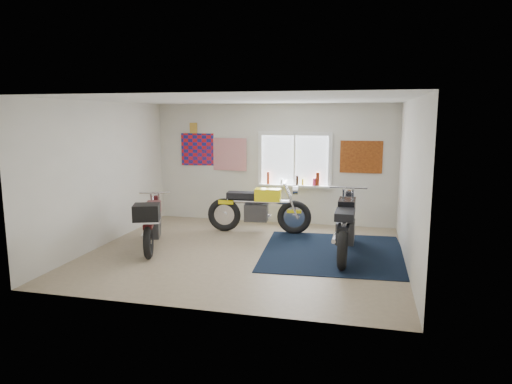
% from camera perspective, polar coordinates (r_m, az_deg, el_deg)
% --- Properties ---
extents(ground, '(5.50, 5.50, 0.00)m').
position_cam_1_polar(ground, '(8.26, -1.38, -7.59)').
color(ground, '#9E896B').
rests_on(ground, ground).
extents(room_shell, '(5.50, 5.50, 5.50)m').
position_cam_1_polar(room_shell, '(7.94, -1.43, 3.80)').
color(room_shell, white).
rests_on(room_shell, ground).
extents(navy_rug, '(2.66, 2.75, 0.01)m').
position_cam_1_polar(navy_rug, '(8.37, 9.64, -7.46)').
color(navy_rug, black).
rests_on(navy_rug, ground).
extents(window_assembly, '(1.66, 0.17, 1.26)m').
position_cam_1_polar(window_assembly, '(10.27, 4.85, 3.54)').
color(window_assembly, white).
rests_on(window_assembly, room_shell).
extents(oil_bottles, '(1.20, 0.09, 0.30)m').
position_cam_1_polar(oil_bottles, '(10.22, 5.60, 1.54)').
color(oil_bottles, maroon).
rests_on(oil_bottles, window_assembly).
extents(flag_display, '(1.60, 0.10, 1.17)m').
position_cam_1_polar(flag_display, '(10.86, -7.83, 7.94)').
color(flag_display, red).
rests_on(flag_display, room_shell).
extents(triumph_poster, '(0.90, 0.03, 0.70)m').
position_cam_1_polar(triumph_poster, '(10.15, 13.01, 4.29)').
color(triumph_poster, '#A54C14').
rests_on(triumph_poster, room_shell).
extents(yellow_triumph, '(2.20, 0.66, 1.11)m').
position_cam_1_polar(yellow_triumph, '(9.56, 0.29, -2.21)').
color(yellow_triumph, black).
rests_on(yellow_triumph, ground).
extents(black_chrome_bike, '(0.68, 2.24, 1.15)m').
position_cam_1_polar(black_chrome_bike, '(8.13, 11.12, -4.38)').
color(black_chrome_bike, black).
rests_on(black_chrome_bike, navy_rug).
extents(maroon_tourer, '(0.96, 1.89, 0.98)m').
position_cam_1_polar(maroon_tourer, '(8.51, -12.94, -3.78)').
color(maroon_tourer, black).
rests_on(maroon_tourer, ground).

